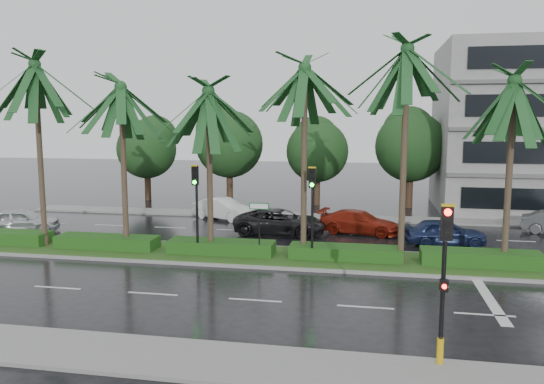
% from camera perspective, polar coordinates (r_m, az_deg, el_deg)
% --- Properties ---
extents(ground, '(120.00, 120.00, 0.00)m').
position_cam_1_polar(ground, '(24.57, 0.69, -7.77)').
color(ground, black).
rests_on(ground, ground).
extents(near_sidewalk, '(40.00, 2.40, 0.12)m').
position_cam_1_polar(near_sidewalk, '(15.20, -6.22, -17.68)').
color(near_sidewalk, gray).
rests_on(near_sidewalk, ground).
extents(far_sidewalk, '(40.00, 2.00, 0.12)m').
position_cam_1_polar(far_sidewalk, '(36.15, 3.95, -2.65)').
color(far_sidewalk, gray).
rests_on(far_sidewalk, ground).
extents(median, '(36.00, 4.00, 0.15)m').
position_cam_1_polar(median, '(25.50, 1.08, -7.01)').
color(median, gray).
rests_on(median, ground).
extents(hedge, '(35.20, 1.40, 0.60)m').
position_cam_1_polar(hedge, '(25.41, 1.08, -6.20)').
color(hedge, '#1D4313').
rests_on(hedge, median).
extents(lane_markings, '(34.00, 13.06, 0.01)m').
position_cam_1_polar(lane_markings, '(23.85, 7.79, -8.32)').
color(lane_markings, silver).
rests_on(lane_markings, ground).
extents(palm_row, '(26.30, 4.20, 10.29)m').
position_cam_1_polar(palm_row, '(24.96, -1.76, 11.12)').
color(palm_row, '#3D3423').
rests_on(palm_row, median).
extents(signal_near, '(0.34, 0.45, 4.36)m').
position_cam_1_polar(signal_near, '(14.65, 18.00, -8.78)').
color(signal_near, black).
rests_on(signal_near, near_sidewalk).
extents(signal_median_left, '(0.34, 0.42, 4.36)m').
position_cam_1_polar(signal_median_left, '(25.21, -8.18, -0.49)').
color(signal_median_left, black).
rests_on(signal_median_left, median).
extents(signal_median_right, '(0.34, 0.42, 4.36)m').
position_cam_1_polar(signal_median_right, '(24.03, 4.35, -0.83)').
color(signal_median_right, black).
rests_on(signal_median_right, median).
extents(street_sign, '(0.95, 0.09, 2.60)m').
position_cam_1_polar(street_sign, '(24.74, -1.40, -2.62)').
color(street_sign, black).
rests_on(street_sign, median).
extents(bg_trees, '(33.11, 5.40, 7.80)m').
position_cam_1_polar(bg_trees, '(41.08, 6.10, 5.24)').
color(bg_trees, '#39291A').
rests_on(bg_trees, ground).
extents(car_silver, '(3.16, 4.60, 1.45)m').
position_cam_1_polar(car_silver, '(34.39, -25.35, -2.80)').
color(car_silver, silver).
rests_on(car_silver, ground).
extents(car_white, '(3.12, 4.54, 1.42)m').
position_cam_1_polar(car_white, '(35.41, -5.25, -1.82)').
color(car_white, white).
rests_on(car_white, ground).
extents(car_darkgrey, '(2.53, 5.33, 1.47)m').
position_cam_1_polar(car_darkgrey, '(30.66, 0.88, -3.23)').
color(car_darkgrey, black).
rests_on(car_darkgrey, ground).
extents(car_red, '(2.82, 4.96, 1.36)m').
position_cam_1_polar(car_red, '(31.30, 9.37, -3.21)').
color(car_red, maroon).
rests_on(car_red, ground).
extents(car_blue, '(2.14, 4.33, 1.42)m').
position_cam_1_polar(car_blue, '(29.45, 18.09, -4.13)').
color(car_blue, '#1A264E').
rests_on(car_blue, ground).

